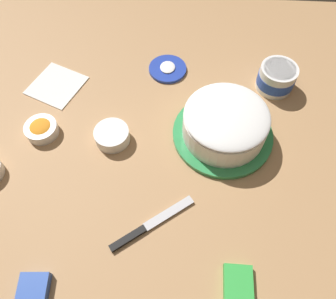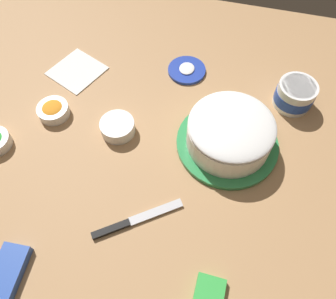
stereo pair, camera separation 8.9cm
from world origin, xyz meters
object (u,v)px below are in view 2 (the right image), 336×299
Objects in this scene: frosted_cake at (230,134)px; paper_napkin at (77,70)px; frosting_tub at (295,94)px; frosting_tub_lid at (187,70)px; sprinkle_bowl_blue at (118,127)px; spreading_knife at (129,222)px; candy_box_lower at (5,278)px; sprinkle_bowl_orange at (53,110)px.

paper_napkin is at bearing -106.98° from frosted_cake.
frosted_cake reaches higher than frosting_tub.
paper_napkin is at bearing -75.55° from frosting_tub_lid.
spreading_knife is at bearing 24.60° from sprinkle_bowl_blue.
frosting_tub_lid is 0.83× the size of candy_box_lower.
frosting_tub is 0.90m from candy_box_lower.
frosting_tub_lid is at bearing -98.64° from frosting_tub.
spreading_knife is 0.42m from sprinkle_bowl_orange.
frosted_cake is 0.35m from spreading_knife.
frosted_cake is 2.32× the size of frosting_tub_lid.
sprinkle_bowl_blue is at bearing 86.77° from sprinkle_bowl_orange.
spreading_knife is (0.29, -0.20, -0.05)m from frosted_cake.
candy_box_lower is (0.45, -0.11, -0.01)m from sprinkle_bowl_blue.
sprinkle_bowl_orange is (-0.01, -0.21, -0.00)m from sprinkle_bowl_blue.
frosting_tub_lid reaches higher than paper_napkin.
frosting_tub is 0.72m from sprinkle_bowl_orange.
frosted_cake is 2.48× the size of frosting_tub.
frosted_cake is 3.11× the size of sprinkle_bowl_orange.
frosted_cake is at bearing 92.41° from sprinkle_bowl_orange.
frosting_tub_lid is 0.82× the size of paper_napkin.
frosting_tub_lid is at bearing 157.39° from candy_box_lower.
spreading_knife is 0.55m from paper_napkin.
paper_napkin is at bearing -86.81° from frosting_tub.
spreading_knife is at bearing 50.43° from sprinkle_bowl_orange.
paper_napkin is (-0.64, -0.10, -0.01)m from candy_box_lower.
sprinkle_bowl_blue is at bearing 162.36° from candy_box_lower.
sprinkle_bowl_blue is 0.29m from paper_napkin.
sprinkle_bowl_orange is at bearing -93.23° from sprinkle_bowl_blue.
frosting_tub is 0.69m from paper_napkin.
frosting_tub is at bearing 115.79° from sprinkle_bowl_blue.
candy_box_lower is at bearing 11.50° from sprinkle_bowl_orange.
paper_napkin is (-0.19, -0.21, -0.02)m from sprinkle_bowl_blue.
frosting_tub is at bearing 135.37° from candy_box_lower.
sprinkle_bowl_orange is (0.02, -0.52, -0.03)m from frosted_cake.
frosting_tub_lid is 0.61× the size of spreading_knife.
frosted_cake is 0.64m from candy_box_lower.
frosting_tub reaches higher than paper_napkin.
frosted_cake is 0.26m from frosting_tub.
paper_napkin is (0.09, -0.35, -0.00)m from frosting_tub_lid.
frosting_tub_lid is 0.77m from candy_box_lower.
frosting_tub is at bearing 107.81° from sprinkle_bowl_orange.
frosting_tub_lid is 0.44m from sprinkle_bowl_orange.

